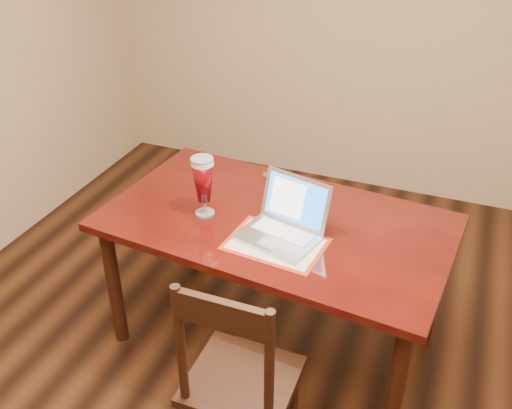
% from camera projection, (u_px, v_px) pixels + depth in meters
% --- Properties ---
extents(room_shell, '(4.51, 5.01, 2.71)m').
position_uv_depth(room_shell, '(280.00, 69.00, 1.86)').
color(room_shell, tan).
rests_on(room_shell, ground).
extents(dining_table, '(1.80, 1.12, 1.12)m').
position_uv_depth(dining_table, '(274.00, 234.00, 2.89)').
color(dining_table, '#490F09').
rests_on(dining_table, ground).
extents(dining_chair, '(0.45, 0.43, 1.05)m').
position_uv_depth(dining_chair, '(239.00, 381.00, 2.37)').
color(dining_chair, black).
rests_on(dining_chair, ground).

